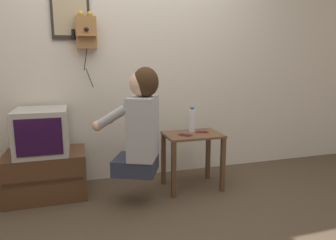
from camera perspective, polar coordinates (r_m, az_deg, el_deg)
The scene contains 11 objects.
ground_plane at distance 2.55m, azimuth -1.63°, elevation -18.20°, with size 14.00×14.00×0.00m, color #4C3D2D.
wall_back at distance 3.23m, azimuth -6.57°, elevation 11.41°, with size 6.80×0.05×2.55m.
side_table at distance 2.98m, azimuth 4.67°, elevation -4.98°, with size 0.55×0.39×0.56m.
person at distance 2.58m, azimuth -5.30°, elevation -0.51°, with size 0.60×0.53×0.93m.
tv_stand at distance 3.07m, azimuth -22.14°, elevation -9.57°, with size 0.72×0.48×0.42m.
television at distance 2.95m, azimuth -22.84°, elevation -1.99°, with size 0.45×0.48×0.41m.
wall_phone_antique at distance 3.11m, azimuth -15.34°, elevation 15.86°, with size 0.23×0.19×0.73m.
framed_picture at distance 3.17m, azimuth -18.16°, elevation 19.37°, with size 0.36×0.03×0.56m.
cell_phone_held at distance 2.86m, azimuth 3.28°, elevation -2.83°, with size 0.12×0.14×0.01m.
cell_phone_spare at distance 3.00m, azimuth 6.53°, elevation -2.25°, with size 0.14×0.10×0.01m.
water_bottle at distance 3.01m, azimuth 4.61°, elevation -0.03°, with size 0.07×0.07×0.25m.
Camera 1 is at (-0.58, -2.16, 1.24)m, focal length 32.00 mm.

